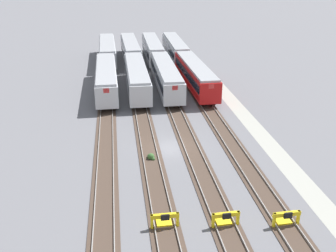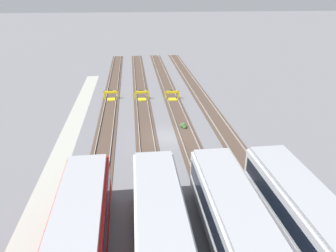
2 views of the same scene
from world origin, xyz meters
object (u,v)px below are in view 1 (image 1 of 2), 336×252
at_px(subway_car_front_row_right_inner, 195,75).
at_px(weed_clump, 151,157).
at_px(subway_car_front_row_rightmost, 107,51).
at_px(subway_car_back_row_rightmost, 130,50).
at_px(bumper_stop_nearest_track, 285,218).
at_px(subway_car_front_row_left_inner, 175,49).
at_px(subway_car_back_row_leftmost, 166,76).
at_px(subway_car_front_row_leftmost, 137,77).
at_px(bumper_stop_near_inner_track, 224,218).
at_px(bumper_stop_middle_track, 164,220).
at_px(subway_car_back_row_centre, 106,78).
at_px(subway_car_front_row_centre, 153,49).

xyz_separation_m(subway_car_front_row_right_inner, weed_clump, (-21.26, 8.48, -1.80)).
bearing_deg(subway_car_front_row_rightmost, subway_car_back_row_rightmost, -86.63).
height_order(subway_car_front_row_right_inner, bumper_stop_nearest_track, subway_car_front_row_right_inner).
relative_size(subway_car_front_row_left_inner, subway_car_back_row_rightmost, 1.00).
relative_size(subway_car_front_row_left_inner, subway_car_front_row_right_inner, 1.00).
bearing_deg(subway_car_back_row_rightmost, subway_car_back_row_leftmost, -167.49).
xyz_separation_m(subway_car_front_row_rightmost, subway_car_back_row_leftmost, (-18.61, -8.41, 0.00)).
height_order(subway_car_front_row_leftmost, subway_car_back_row_rightmost, same).
height_order(subway_car_front_row_left_inner, bumper_stop_near_inner_track, subway_car_front_row_left_inner).
height_order(subway_car_front_row_right_inner, bumper_stop_middle_track, subway_car_front_row_right_inner).
relative_size(subway_car_front_row_left_inner, bumper_stop_nearest_track, 8.97).
height_order(subway_car_front_row_leftmost, subway_car_back_row_centre, same).
bearing_deg(subway_car_front_row_left_inner, subway_car_front_row_leftmost, 155.84).
xyz_separation_m(subway_car_front_row_right_inner, subway_car_front_row_rightmost, (18.61, 12.70, 0.00)).
distance_m(subway_car_back_row_rightmost, bumper_stop_nearest_track, 51.94).
xyz_separation_m(subway_car_front_row_centre, bumper_stop_near_inner_track, (-50.77, -0.05, -1.53)).
bearing_deg(subway_car_back_row_rightmost, subway_car_front_row_centre, -89.46).
distance_m(subway_car_back_row_leftmost, bumper_stop_near_inner_track, 31.90).
relative_size(subway_car_front_row_right_inner, bumper_stop_nearest_track, 8.99).
relative_size(subway_car_back_row_leftmost, bumper_stop_near_inner_track, 8.97).
xyz_separation_m(subway_car_front_row_leftmost, subway_car_back_row_centre, (0.00, 4.26, 0.00)).
distance_m(subway_car_back_row_centre, bumper_stop_near_inner_track, 33.00).
distance_m(subway_car_front_row_right_inner, subway_car_front_row_rightmost, 22.54).
bearing_deg(subway_car_front_row_rightmost, subway_car_front_row_centre, -88.03).
height_order(subway_car_front_row_left_inner, subway_car_back_row_rightmost, same).
xyz_separation_m(bumper_stop_nearest_track, bumper_stop_middle_track, (0.92, 8.45, 0.00)).
distance_m(bumper_stop_middle_track, weed_clump, 10.18).
height_order(subway_car_front_row_leftmost, subway_car_front_row_centre, same).
xyz_separation_m(bumper_stop_near_inner_track, bumper_stop_middle_track, (0.43, 4.22, 0.00)).
bearing_deg(subway_car_back_row_centre, subway_car_front_row_centre, -23.98).
bearing_deg(bumper_stop_near_inner_track, subway_car_back_row_rightmost, 4.73).
bearing_deg(subway_car_front_row_rightmost, subway_car_back_row_centre, 179.89).
xyz_separation_m(subway_car_front_row_right_inner, subway_car_back_row_leftmost, (0.00, 4.29, 0.00)).
bearing_deg(subway_car_front_row_leftmost, bumper_stop_middle_track, 179.95).
bearing_deg(subway_car_front_row_leftmost, subway_car_front_row_rightmost, 12.80).
bearing_deg(bumper_stop_nearest_track, subway_car_front_row_rightmost, 13.93).
height_order(subway_car_front_row_rightmost, subway_car_back_row_leftmost, same).
bearing_deg(subway_car_back_row_rightmost, subway_car_front_row_rightmost, 93.37).
height_order(subway_car_back_row_leftmost, subway_car_back_row_centre, same).
height_order(subway_car_back_row_leftmost, bumper_stop_middle_track, subway_car_back_row_leftmost).
bearing_deg(bumper_stop_near_inner_track, subway_car_front_row_rightmost, 9.47).
relative_size(subway_car_back_row_rightmost, weed_clump, 19.63).
height_order(subway_car_back_row_rightmost, weed_clump, subway_car_back_row_rightmost).
xyz_separation_m(subway_car_front_row_centre, weed_clump, (-40.16, 4.15, -1.80)).
xyz_separation_m(subway_car_front_row_right_inner, bumper_stop_nearest_track, (-32.37, 0.06, -1.53)).
bearing_deg(subway_car_back_row_centre, subway_car_front_row_rightmost, -0.11).
xyz_separation_m(subway_car_back_row_centre, bumper_stop_nearest_track, (-32.37, -12.68, -1.53)).
xyz_separation_m(subway_car_front_row_left_inner, subway_car_back_row_rightmost, (0.19, 8.38, 0.00)).
distance_m(subway_car_front_row_centre, subway_car_back_row_centre, 20.69).
bearing_deg(bumper_stop_nearest_track, subway_car_front_row_leftmost, 14.58).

